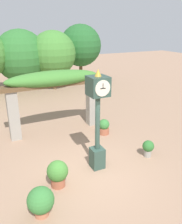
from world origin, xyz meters
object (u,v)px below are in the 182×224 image
potted_plant_far_left (104,127)px  potted_plant_far_right (58,173)px  potted_plant_near_left (41,201)px  pedestal_clock (98,115)px  potted_plant_near_right (148,148)px

potted_plant_far_left → potted_plant_far_right: potted_plant_far_right is taller
potted_plant_near_left → potted_plant_far_right: potted_plant_far_right is taller
pedestal_clock → potted_plant_far_right: size_ratio=4.02×
potted_plant_near_right → potted_plant_far_left: (-0.55, 2.50, -0.02)m
potted_plant_far_left → potted_plant_far_right: 4.14m
pedestal_clock → potted_plant_far_left: 3.23m
potted_plant_far_right → pedestal_clock: bearing=13.8°
potted_plant_near_left → potted_plant_near_right: potted_plant_near_left is taller
potted_plant_far_right → potted_plant_far_left: bearing=40.6°
potted_plant_near_right → potted_plant_far_right: size_ratio=0.76×
potted_plant_near_right → potted_plant_far_left: bearing=102.4°
potted_plant_near_right → potted_plant_far_left: size_ratio=0.92×
pedestal_clock → potted_plant_near_left: pedestal_clock is taller
pedestal_clock → potted_plant_near_right: bearing=-5.5°
pedestal_clock → potted_plant_far_left: size_ratio=4.89×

